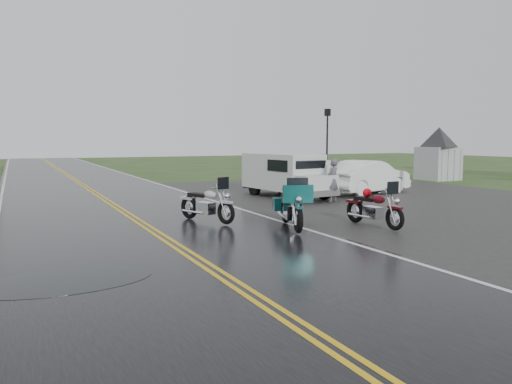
% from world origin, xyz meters
% --- Properties ---
extents(ground, '(120.00, 120.00, 0.00)m').
position_xyz_m(ground, '(0.00, 0.00, 0.00)').
color(ground, '#2D471E').
rests_on(ground, ground).
extents(road, '(8.00, 100.00, 0.04)m').
position_xyz_m(road, '(0.00, 10.00, 0.02)').
color(road, black).
rests_on(road, ground).
extents(parking_pad, '(14.00, 24.00, 0.03)m').
position_xyz_m(parking_pad, '(11.00, 5.00, 0.01)').
color(parking_pad, black).
rests_on(parking_pad, ground).
extents(visitor_center, '(16.00, 10.00, 4.80)m').
position_xyz_m(visitor_center, '(20.00, 12.00, 2.40)').
color(visitor_center, '#A8AAAD').
rests_on(visitor_center, ground).
extents(motorcycle_red, '(0.92, 2.21, 1.28)m').
position_xyz_m(motorcycle_red, '(5.74, -0.35, 0.64)').
color(motorcycle_red, '#560912').
rests_on(motorcycle_red, ground).
extents(motorcycle_teal, '(1.63, 2.59, 1.44)m').
position_xyz_m(motorcycle_teal, '(3.22, 0.39, 0.72)').
color(motorcycle_teal, '#053A3A').
rests_on(motorcycle_teal, ground).
extents(motorcycle_silver, '(1.56, 2.39, 1.33)m').
position_xyz_m(motorcycle_silver, '(2.09, 2.48, 0.66)').
color(motorcycle_silver, '#B6B9BE').
rests_on(motorcycle_silver, ground).
extents(van_white, '(2.38, 5.01, 1.90)m').
position_xyz_m(van_white, '(6.54, 6.19, 0.95)').
color(van_white, silver).
rests_on(van_white, ground).
extents(person_at_van, '(0.73, 0.63, 1.69)m').
position_xyz_m(person_at_van, '(7.92, 5.67, 0.85)').
color(person_at_van, '#525257').
rests_on(person_at_van, ground).
extents(sedan_white, '(4.84, 2.74, 1.51)m').
position_xyz_m(sedan_white, '(11.01, 7.41, 0.75)').
color(sedan_white, white).
rests_on(sedan_white, ground).
extents(lamp_post_far_right, '(0.36, 0.36, 4.23)m').
position_xyz_m(lamp_post_far_right, '(12.83, 13.37, 2.12)').
color(lamp_post_far_right, black).
rests_on(lamp_post_far_right, ground).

